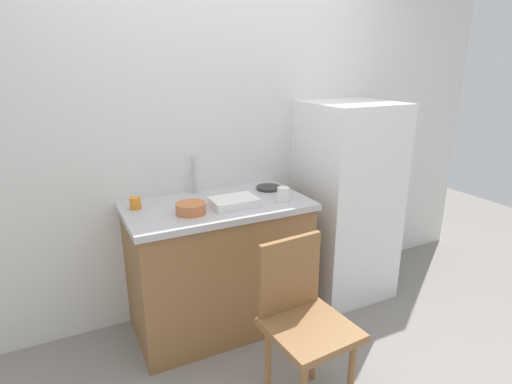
{
  "coord_description": "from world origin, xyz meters",
  "views": [
    {
      "loc": [
        -0.98,
        -1.68,
        1.73
      ],
      "look_at": [
        0.15,
        0.6,
        0.93
      ],
      "focal_mm": 29.22,
      "sensor_mm": 36.0,
      "label": 1
    }
  ],
  "objects_px": {
    "terracotta_bowl": "(191,208)",
    "cup_white": "(283,194)",
    "refrigerator": "(346,201)",
    "dish_tray": "(234,202)",
    "chair": "(303,318)",
    "hotplate": "(268,188)",
    "cup_orange": "(135,203)"
  },
  "relations": [
    {
      "from": "hotplate",
      "to": "cup_white",
      "type": "xyz_separation_m",
      "value": [
        -0.04,
        -0.27,
        0.04
      ]
    },
    {
      "from": "hotplate",
      "to": "cup_orange",
      "type": "height_order",
      "value": "cup_orange"
    },
    {
      "from": "chair",
      "to": "cup_orange",
      "type": "height_order",
      "value": "cup_orange"
    },
    {
      "from": "dish_tray",
      "to": "terracotta_bowl",
      "type": "xyz_separation_m",
      "value": [
        -0.28,
        -0.01,
        0.01
      ]
    },
    {
      "from": "cup_white",
      "to": "terracotta_bowl",
      "type": "bearing_deg",
      "value": 175.24
    },
    {
      "from": "refrigerator",
      "to": "chair",
      "type": "xyz_separation_m",
      "value": [
        -0.9,
        -0.83,
        -0.23
      ]
    },
    {
      "from": "dish_tray",
      "to": "hotplate",
      "type": "xyz_separation_m",
      "value": [
        0.35,
        0.21,
        -0.02
      ]
    },
    {
      "from": "terracotta_bowl",
      "to": "cup_white",
      "type": "bearing_deg",
      "value": -4.76
    },
    {
      "from": "dish_tray",
      "to": "cup_white",
      "type": "height_order",
      "value": "cup_white"
    },
    {
      "from": "refrigerator",
      "to": "hotplate",
      "type": "bearing_deg",
      "value": 169.88
    },
    {
      "from": "dish_tray",
      "to": "cup_white",
      "type": "relative_size",
      "value": 3.09
    },
    {
      "from": "refrigerator",
      "to": "hotplate",
      "type": "distance_m",
      "value": 0.63
    },
    {
      "from": "cup_orange",
      "to": "cup_white",
      "type": "xyz_separation_m",
      "value": [
        0.87,
        -0.28,
        0.01
      ]
    },
    {
      "from": "dish_tray",
      "to": "terracotta_bowl",
      "type": "distance_m",
      "value": 0.28
    },
    {
      "from": "refrigerator",
      "to": "cup_orange",
      "type": "bearing_deg",
      "value": 175.71
    },
    {
      "from": "chair",
      "to": "terracotta_bowl",
      "type": "bearing_deg",
      "value": 110.79
    },
    {
      "from": "hotplate",
      "to": "dish_tray",
      "type": "bearing_deg",
      "value": -149.21
    },
    {
      "from": "refrigerator",
      "to": "cup_orange",
      "type": "distance_m",
      "value": 1.52
    },
    {
      "from": "hotplate",
      "to": "cup_orange",
      "type": "xyz_separation_m",
      "value": [
        -0.91,
        0.01,
        0.03
      ]
    },
    {
      "from": "cup_orange",
      "to": "cup_white",
      "type": "height_order",
      "value": "cup_white"
    },
    {
      "from": "refrigerator",
      "to": "terracotta_bowl",
      "type": "height_order",
      "value": "refrigerator"
    },
    {
      "from": "refrigerator",
      "to": "cup_white",
      "type": "relative_size",
      "value": 16.09
    },
    {
      "from": "cup_white",
      "to": "dish_tray",
      "type": "bearing_deg",
      "value": 169.62
    },
    {
      "from": "terracotta_bowl",
      "to": "refrigerator",
      "type": "bearing_deg",
      "value": 5.2
    },
    {
      "from": "chair",
      "to": "dish_tray",
      "type": "bearing_deg",
      "value": 90.2
    },
    {
      "from": "refrigerator",
      "to": "terracotta_bowl",
      "type": "distance_m",
      "value": 1.25
    },
    {
      "from": "refrigerator",
      "to": "hotplate",
      "type": "relative_size",
      "value": 8.59
    },
    {
      "from": "refrigerator",
      "to": "dish_tray",
      "type": "distance_m",
      "value": 0.98
    },
    {
      "from": "terracotta_bowl",
      "to": "cup_white",
      "type": "height_order",
      "value": "cup_white"
    },
    {
      "from": "terracotta_bowl",
      "to": "cup_white",
      "type": "xyz_separation_m",
      "value": [
        0.59,
        -0.05,
        0.01
      ]
    },
    {
      "from": "chair",
      "to": "hotplate",
      "type": "xyz_separation_m",
      "value": [
        0.3,
        0.94,
        0.39
      ]
    },
    {
      "from": "refrigerator",
      "to": "chair",
      "type": "distance_m",
      "value": 1.24
    }
  ]
}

